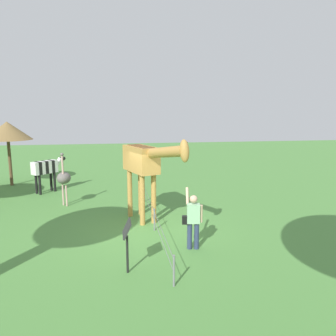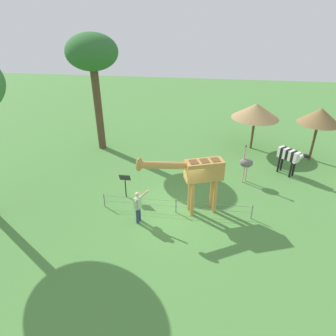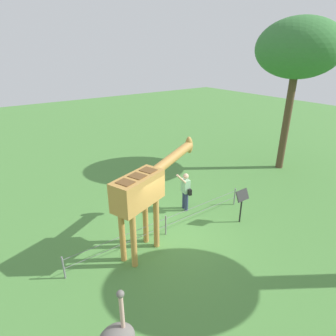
# 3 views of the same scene
# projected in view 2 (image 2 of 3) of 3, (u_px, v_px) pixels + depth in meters

# --- Properties ---
(ground_plane) EXTENTS (60.00, 60.00, 0.00)m
(ground_plane) POSITION_uv_depth(u_px,v_px,m) (176.00, 211.00, 14.28)
(ground_plane) COLOR #4C843D
(giraffe) EXTENTS (3.85, 1.78, 3.16)m
(giraffe) POSITION_uv_depth(u_px,v_px,m) (197.00, 173.00, 13.27)
(giraffe) COLOR #BC8942
(giraffe) RESTS_ON ground_plane
(visitor) EXTENTS (0.68, 0.59, 1.71)m
(visitor) POSITION_uv_depth(u_px,v_px,m) (138.00, 205.00, 13.18)
(visitor) COLOR navy
(visitor) RESTS_ON ground_plane
(zebra) EXTENTS (1.47, 1.51, 1.66)m
(zebra) POSITION_uv_depth(u_px,v_px,m) (289.00, 156.00, 16.89)
(zebra) COLOR black
(zebra) RESTS_ON ground_plane
(ostrich) EXTENTS (0.70, 0.56, 2.25)m
(ostrich) POSITION_uv_depth(u_px,v_px,m) (246.00, 163.00, 16.14)
(ostrich) COLOR #CC9E93
(ostrich) RESTS_ON ground_plane
(shade_hut_near) EXTENTS (3.09, 3.09, 3.14)m
(shade_hut_near) POSITION_uv_depth(u_px,v_px,m) (256.00, 111.00, 19.38)
(shade_hut_near) COLOR brown
(shade_hut_near) RESTS_ON ground_plane
(shade_hut_far) EXTENTS (2.47, 2.47, 3.38)m
(shade_hut_far) POSITION_uv_depth(u_px,v_px,m) (320.00, 116.00, 17.74)
(shade_hut_far) COLOR brown
(shade_hut_far) RESTS_ON ground_plane
(tree_east) EXTENTS (3.15, 3.15, 7.36)m
(tree_east) POSITION_uv_depth(u_px,v_px,m) (92.00, 55.00, 17.83)
(tree_east) COLOR brown
(tree_east) RESTS_ON ground_plane
(info_sign) EXTENTS (0.56, 0.21, 1.32)m
(info_sign) POSITION_uv_depth(u_px,v_px,m) (125.00, 181.00, 14.94)
(info_sign) COLOR black
(info_sign) RESTS_ON ground_plane
(wire_fence) EXTENTS (7.05, 0.05, 0.75)m
(wire_fence) POSITION_uv_depth(u_px,v_px,m) (176.00, 205.00, 14.02)
(wire_fence) COLOR slate
(wire_fence) RESTS_ON ground_plane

